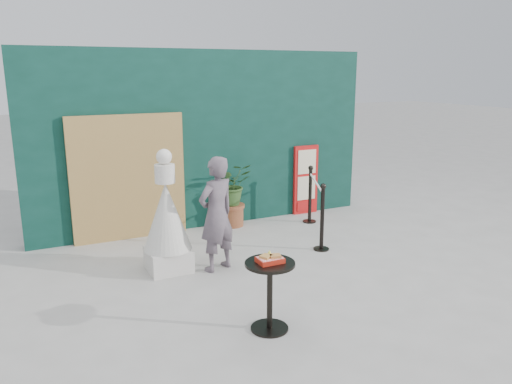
{
  "coord_description": "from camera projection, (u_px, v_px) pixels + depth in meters",
  "views": [
    {
      "loc": [
        -2.97,
        -4.89,
        2.65
      ],
      "look_at": [
        0.0,
        1.2,
        1.0
      ],
      "focal_mm": 35.0,
      "sensor_mm": 36.0,
      "label": 1
    }
  ],
  "objects": [
    {
      "name": "ground",
      "position": [
        298.0,
        291.0,
        6.17
      ],
      "size": [
        60.0,
        60.0,
        0.0
      ],
      "primitive_type": "plane",
      "color": "#ADAAA5",
      "rests_on": "ground"
    },
    {
      "name": "back_wall",
      "position": [
        206.0,
        140.0,
        8.56
      ],
      "size": [
        6.0,
        0.3,
        3.0
      ],
      "primitive_type": "cube",
      "color": "#0A3026",
      "rests_on": "ground"
    },
    {
      "name": "bamboo_fence",
      "position": [
        129.0,
        178.0,
        7.9
      ],
      "size": [
        1.8,
        0.08,
        2.0
      ],
      "primitive_type": "cube",
      "color": "tan",
      "rests_on": "ground"
    },
    {
      "name": "woman",
      "position": [
        216.0,
        214.0,
        6.67
      ],
      "size": [
        0.67,
        0.55,
        1.57
      ],
      "primitive_type": "imported",
      "rotation": [
        0.0,
        0.0,
        3.49
      ],
      "color": "#675863",
      "rests_on": "ground"
    },
    {
      "name": "menu_board",
      "position": [
        306.0,
        180.0,
        9.4
      ],
      "size": [
        0.5,
        0.07,
        1.3
      ],
      "color": "red",
      "rests_on": "ground"
    },
    {
      "name": "statue",
      "position": [
        167.0,
        222.0,
        6.67
      ],
      "size": [
        0.65,
        0.65,
        1.67
      ],
      "color": "silver",
      "rests_on": "ground"
    },
    {
      "name": "cafe_table",
      "position": [
        270.0,
        285.0,
        5.14
      ],
      "size": [
        0.52,
        0.52,
        0.75
      ],
      "color": "black",
      "rests_on": "ground"
    },
    {
      "name": "food_basket",
      "position": [
        270.0,
        259.0,
        5.08
      ],
      "size": [
        0.26,
        0.19,
        0.11
      ],
      "color": "#B62313",
      "rests_on": "cafe_table"
    },
    {
      "name": "planter",
      "position": [
        232.0,
        190.0,
        8.63
      ],
      "size": [
        0.65,
        0.57,
        1.11
      ],
      "color": "brown",
      "rests_on": "ground"
    },
    {
      "name": "stanchion_barrier",
      "position": [
        316.0,
        206.0,
        8.18
      ],
      "size": [
        0.84,
        1.54,
        1.03
      ],
      "color": "black",
      "rests_on": "ground"
    }
  ]
}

